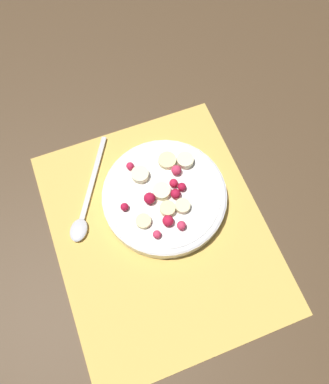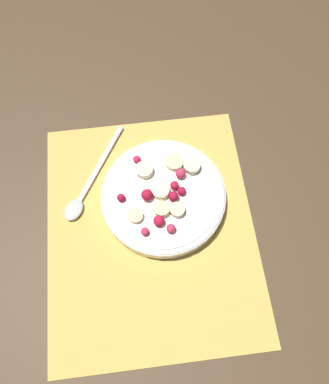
% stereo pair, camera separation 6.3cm
% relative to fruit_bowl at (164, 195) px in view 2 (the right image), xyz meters
% --- Properties ---
extents(ground_plane, '(3.00, 3.00, 0.00)m').
position_rel_fruit_bowl_xyz_m(ground_plane, '(0.05, -0.03, -0.02)').
color(ground_plane, '#4C3823').
extents(placemat, '(0.46, 0.37, 0.01)m').
position_rel_fruit_bowl_xyz_m(placemat, '(0.05, -0.03, -0.02)').
color(placemat, '#E0B251').
rests_on(placemat, ground_plane).
extents(fruit_bowl, '(0.23, 0.23, 0.05)m').
position_rel_fruit_bowl_xyz_m(fruit_bowl, '(0.00, 0.00, 0.00)').
color(fruit_bowl, white).
rests_on(fruit_bowl, placemat).
extents(spoon, '(0.20, 0.13, 0.01)m').
position_rel_fruit_bowl_xyz_m(spoon, '(-0.03, -0.15, -0.01)').
color(spoon, silver).
rests_on(spoon, placemat).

